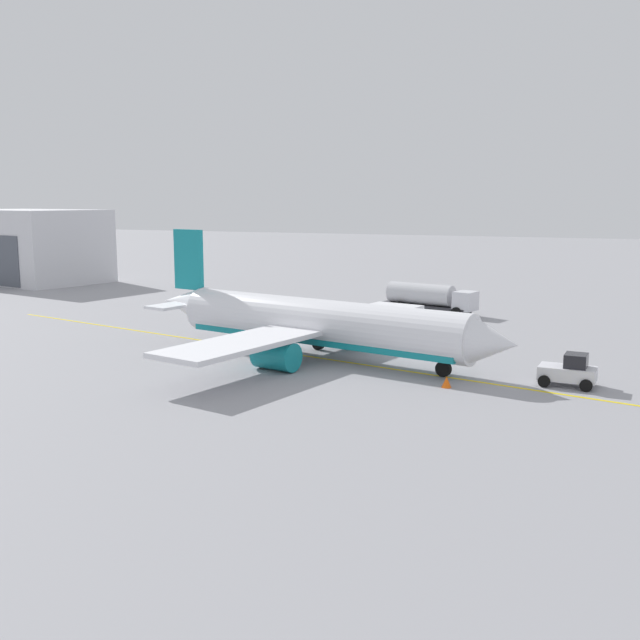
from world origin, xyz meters
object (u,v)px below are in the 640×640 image
refueling_worker (394,316)px  safety_cone_nose (447,382)px  fuel_tanker (429,297)px  pushback_tug (569,371)px  airplane (315,324)px

refueling_worker → safety_cone_nose: refueling_worker is taller
fuel_tanker → safety_cone_nose: bearing=-73.7°
pushback_tug → refueling_worker: pushback_tug is taller
pushback_tug → safety_cone_nose: bearing=-154.9°
fuel_tanker → safety_cone_nose: fuel_tanker is taller
fuel_tanker → pushback_tug: bearing=-59.3°
airplane → pushback_tug: airplane is taller
fuel_tanker → refueling_worker: size_ratio=6.54×
fuel_tanker → refueling_worker: fuel_tanker is taller
pushback_tug → refueling_worker: 25.83m
fuel_tanker → airplane: bearing=-95.5°
airplane → refueling_worker: size_ratio=19.16×
refueling_worker → airplane: bearing=-94.3°
pushback_tug → refueling_worker: size_ratio=2.17×
safety_cone_nose → refueling_worker: bearing=114.8°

